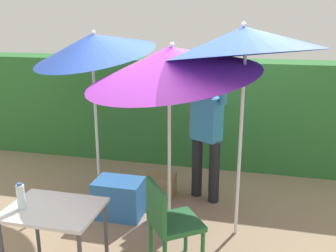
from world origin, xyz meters
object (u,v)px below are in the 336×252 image
(umbrella_yellow, at_px, (244,41))
(cooler_box, at_px, (119,198))
(person_vendor, at_px, (207,131))
(chair_plastic, at_px, (169,220))
(bottle_water, at_px, (21,197))
(umbrella_rainbow, at_px, (93,45))
(umbrella_orange, at_px, (171,62))
(folding_table, at_px, (54,218))
(crate_cardboard, at_px, (159,185))

(umbrella_yellow, relative_size, cooler_box, 4.22)
(person_vendor, height_order, chair_plastic, person_vendor)
(cooler_box, relative_size, bottle_water, 2.37)
(person_vendor, bearing_deg, umbrella_rainbow, -174.42)
(umbrella_orange, relative_size, umbrella_yellow, 0.94)
(umbrella_orange, distance_m, folding_table, 1.86)
(umbrella_rainbow, distance_m, chair_plastic, 2.43)
(umbrella_rainbow, relative_size, umbrella_orange, 1.04)
(chair_plastic, height_order, folding_table, chair_plastic)
(umbrella_orange, bearing_deg, bottle_water, -128.98)
(chair_plastic, bearing_deg, umbrella_rainbow, 133.02)
(folding_table, xyz_separation_m, bottle_water, (-0.25, -0.08, 0.21))
(cooler_box, height_order, folding_table, folding_table)
(crate_cardboard, bearing_deg, umbrella_orange, -66.43)
(chair_plastic, xyz_separation_m, bottle_water, (-1.17, -0.53, 0.36))
(umbrella_orange, height_order, cooler_box, umbrella_orange)
(chair_plastic, bearing_deg, cooler_box, 134.40)
(umbrella_rainbow, xyz_separation_m, crate_cardboard, (0.82, 0.08, -1.85))
(umbrella_orange, height_order, chair_plastic, umbrella_orange)
(cooler_box, distance_m, crate_cardboard, 0.73)
(umbrella_rainbow, distance_m, umbrella_yellow, 1.99)
(folding_table, bearing_deg, chair_plastic, 26.14)
(umbrella_rainbow, relative_size, person_vendor, 1.25)
(umbrella_orange, xyz_separation_m, chair_plastic, (0.16, -0.72, -1.38))
(umbrella_rainbow, bearing_deg, person_vendor, 5.58)
(umbrella_yellow, bearing_deg, crate_cardboard, 145.77)
(umbrella_rainbow, distance_m, folding_table, 2.32)
(bottle_water, bearing_deg, umbrella_yellow, 36.70)
(umbrella_yellow, distance_m, folding_table, 2.40)
(umbrella_rainbow, xyz_separation_m, cooler_box, (0.49, -0.57, -1.76))
(bottle_water, bearing_deg, crate_cardboard, 71.39)
(umbrella_orange, relative_size, cooler_box, 3.98)
(cooler_box, xyz_separation_m, crate_cardboard, (0.33, 0.65, -0.08))
(umbrella_yellow, height_order, person_vendor, umbrella_yellow)
(umbrella_rainbow, height_order, chair_plastic, umbrella_rainbow)
(crate_cardboard, bearing_deg, umbrella_rainbow, -174.66)
(person_vendor, distance_m, cooler_box, 1.37)
(chair_plastic, bearing_deg, umbrella_orange, 102.23)
(person_vendor, bearing_deg, umbrella_yellow, -60.26)
(umbrella_rainbow, bearing_deg, chair_plastic, -46.98)
(umbrella_rainbow, xyz_separation_m, umbrella_orange, (1.16, -0.69, -0.10))
(cooler_box, height_order, crate_cardboard, cooler_box)
(umbrella_yellow, xyz_separation_m, crate_cardboard, (-1.06, 0.72, -1.96))
(umbrella_rainbow, bearing_deg, cooler_box, -49.12)
(crate_cardboard, distance_m, bottle_water, 2.25)
(chair_plastic, distance_m, cooler_box, 1.21)
(cooler_box, xyz_separation_m, bottle_water, (-0.35, -1.37, 0.64))
(umbrella_yellow, xyz_separation_m, chair_plastic, (-0.57, -0.76, -1.60))
(chair_plastic, height_order, cooler_box, chair_plastic)
(umbrella_yellow, xyz_separation_m, cooler_box, (-1.39, 0.07, -1.88))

